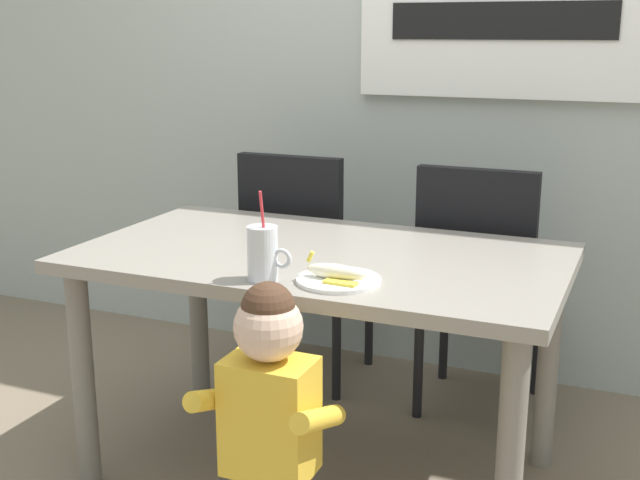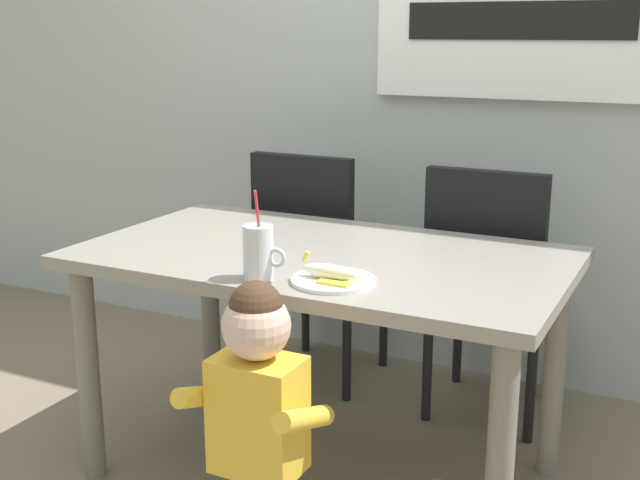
{
  "view_description": "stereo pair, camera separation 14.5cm",
  "coord_description": "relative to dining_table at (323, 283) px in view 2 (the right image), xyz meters",
  "views": [
    {
      "loc": [
        0.94,
        -2.22,
        1.42
      ],
      "look_at": [
        0.03,
        -0.08,
        0.82
      ],
      "focal_mm": 45.66,
      "sensor_mm": 36.0,
      "label": 1
    },
    {
      "loc": [
        1.07,
        -2.16,
        1.42
      ],
      "look_at": [
        0.03,
        -0.08,
        0.82
      ],
      "focal_mm": 45.66,
      "sensor_mm": 36.0,
      "label": 2
    }
  ],
  "objects": [
    {
      "name": "ground_plane",
      "position": [
        0.0,
        0.0,
        -0.65
      ],
      "size": [
        24.0,
        24.0,
        0.0
      ],
      "primitive_type": "plane",
      "color": "#7A6B56"
    },
    {
      "name": "back_wall",
      "position": [
        0.0,
        1.08,
        0.8
      ],
      "size": [
        6.4,
        0.17,
        2.9
      ],
      "color": "#ADB7B2",
      "rests_on": "ground"
    },
    {
      "name": "dining_table",
      "position": [
        0.0,
        0.0,
        0.0
      ],
      "size": [
        1.48,
        0.85,
        0.76
      ],
      "color": "gray",
      "rests_on": "ground"
    },
    {
      "name": "dining_chair_left",
      "position": [
        -0.35,
        0.64,
        -0.11
      ],
      "size": [
        0.44,
        0.45,
        0.96
      ],
      "rotation": [
        0.0,
        0.0,
        3.14
      ],
      "color": "black",
      "rests_on": "ground"
    },
    {
      "name": "dining_chair_right",
      "position": [
        0.37,
        0.62,
        -0.11
      ],
      "size": [
        0.44,
        0.44,
        0.96
      ],
      "rotation": [
        0.0,
        0.0,
        3.14
      ],
      "color": "black",
      "rests_on": "ground"
    },
    {
      "name": "toddler_standing",
      "position": [
        0.11,
        -0.58,
        -0.13
      ],
      "size": [
        0.33,
        0.24,
        0.84
      ],
      "color": "#3F4760",
      "rests_on": "ground"
    },
    {
      "name": "milk_cup",
      "position": [
        -0.03,
        -0.33,
        0.17
      ],
      "size": [
        0.13,
        0.08,
        0.25
      ],
      "color": "silver",
      "rests_on": "dining_table"
    },
    {
      "name": "snack_plate",
      "position": [
        0.17,
        -0.27,
        0.11
      ],
      "size": [
        0.23,
        0.23,
        0.01
      ],
      "primitive_type": "cylinder",
      "color": "white",
      "rests_on": "dining_table"
    },
    {
      "name": "peeled_banana",
      "position": [
        0.17,
        -0.28,
        0.13
      ],
      "size": [
        0.17,
        0.11,
        0.07
      ],
      "rotation": [
        0.0,
        0.0,
        -0.04
      ],
      "color": "#F4EAC6",
      "rests_on": "snack_plate"
    }
  ]
}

